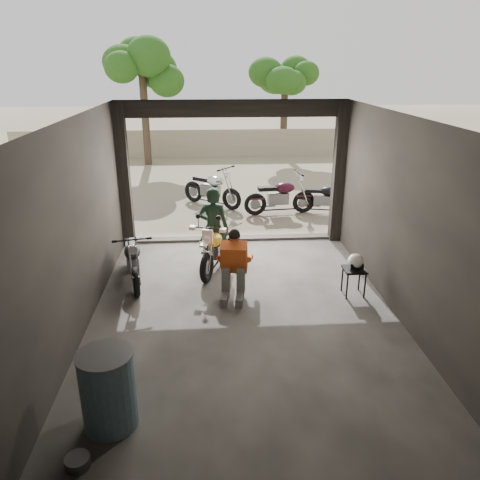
{
  "coord_description": "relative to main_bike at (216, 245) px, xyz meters",
  "views": [
    {
      "loc": [
        -0.53,
        -6.79,
        3.93
      ],
      "look_at": [
        -0.03,
        0.6,
        1.11
      ],
      "focal_mm": 35.0,
      "sensor_mm": 36.0,
      "label": 1
    }
  ],
  "objects": [
    {
      "name": "ground",
      "position": [
        0.42,
        -1.88,
        -0.54
      ],
      "size": [
        80.0,
        80.0,
        0.0
      ],
      "primitive_type": "plane",
      "color": "#7A6D56",
      "rests_on": "ground"
    },
    {
      "name": "garage",
      "position": [
        0.42,
        -1.34,
        0.74
      ],
      "size": [
        7.0,
        7.13,
        3.2
      ],
      "color": "#2D2B28",
      "rests_on": "ground"
    },
    {
      "name": "boundary_wall",
      "position": [
        0.42,
        12.12,
        0.06
      ],
      "size": [
        18.0,
        0.3,
        1.2
      ],
      "primitive_type": "cube",
      "color": "gray",
      "rests_on": "ground"
    },
    {
      "name": "tree_left",
      "position": [
        -2.58,
        10.62,
        3.45
      ],
      "size": [
        2.2,
        2.2,
        5.6
      ],
      "color": "#382B1E",
      "rests_on": "ground"
    },
    {
      "name": "tree_right",
      "position": [
        3.22,
        12.12,
        3.02
      ],
      "size": [
        2.2,
        2.2,
        5.0
      ],
      "color": "#382B1E",
      "rests_on": "ground"
    },
    {
      "name": "main_bike",
      "position": [
        0.0,
        0.0,
        0.0
      ],
      "size": [
        1.14,
        1.74,
        1.08
      ],
      "primitive_type": null,
      "rotation": [
        0.0,
        0.0,
        -0.32
      ],
      "color": "#F4E0CE",
      "rests_on": "ground"
    },
    {
      "name": "left_bike",
      "position": [
        -1.58,
        -0.47,
        -0.02
      ],
      "size": [
        0.95,
        1.64,
        1.04
      ],
      "primitive_type": null,
      "rotation": [
        0.0,
        0.0,
        0.22
      ],
      "color": "black",
      "rests_on": "ground"
    },
    {
      "name": "outside_bike_a",
      "position": [
        -0.04,
        4.49,
        0.06
      ],
      "size": [
        1.84,
        1.67,
        1.2
      ],
      "primitive_type": null,
      "rotation": [
        0.0,
        0.0,
        0.9
      ],
      "color": "black",
      "rests_on": "ground"
    },
    {
      "name": "outside_bike_b",
      "position": [
        1.81,
        3.58,
        0.05
      ],
      "size": [
        1.8,
        0.9,
        1.17
      ],
      "primitive_type": null,
      "rotation": [
        0.0,
        0.0,
        1.68
      ],
      "color": "#3D0E1F",
      "rests_on": "ground"
    },
    {
      "name": "outside_bike_c",
      "position": [
        3.04,
        3.54,
        -0.03
      ],
      "size": [
        1.6,
        0.94,
        1.01
      ],
      "primitive_type": null,
      "rotation": [
        0.0,
        0.0,
        1.34
      ],
      "color": "black",
      "rests_on": "ground"
    },
    {
      "name": "rider",
      "position": [
        -0.05,
        0.16,
        0.3
      ],
      "size": [
        0.68,
        0.53,
        1.67
      ],
      "primitive_type": "imported",
      "rotation": [
        0.0,
        0.0,
        2.91
      ],
      "color": "black",
      "rests_on": "ground"
    },
    {
      "name": "mechanic",
      "position": [
        0.28,
        -1.26,
        0.06
      ],
      "size": [
        0.73,
        0.91,
        1.19
      ],
      "primitive_type": null,
      "rotation": [
        0.0,
        0.0,
        -0.16
      ],
      "color": "#C74F1A",
      "rests_on": "ground"
    },
    {
      "name": "stool",
      "position": [
        2.42,
        -1.3,
        -0.08
      ],
      "size": [
        0.38,
        0.38,
        0.53
      ],
      "rotation": [
        0.0,
        0.0,
        0.3
      ],
      "color": "black",
      "rests_on": "ground"
    },
    {
      "name": "helmet",
      "position": [
        2.43,
        -1.28,
        0.12
      ],
      "size": [
        0.35,
        0.36,
        0.27
      ],
      "primitive_type": "ellipsoid",
      "rotation": [
        0.0,
        0.0,
        -0.26
      ],
      "color": "white",
      "rests_on": "stool"
    },
    {
      "name": "oil_drum",
      "position": [
        -1.29,
        -4.28,
        -0.06
      ],
      "size": [
        0.74,
        0.74,
        0.96
      ],
      "primitive_type": "cylinder",
      "rotation": [
        0.0,
        0.0,
        0.23
      ],
      "color": "#41606E",
      "rests_on": "ground"
    },
    {
      "name": "sign_post",
      "position": [
        3.94,
        2.71,
        0.91
      ],
      "size": [
        0.73,
        0.08,
        2.18
      ],
      "rotation": [
        0.0,
        0.0,
        -0.39
      ],
      "color": "black",
      "rests_on": "ground"
    }
  ]
}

